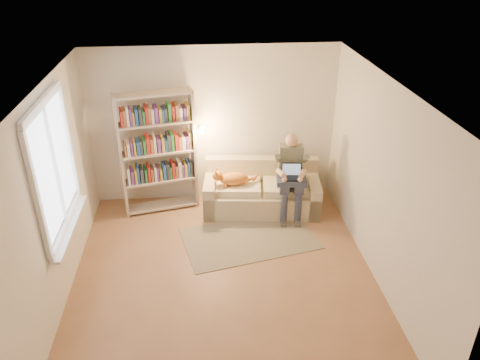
{
  "coord_description": "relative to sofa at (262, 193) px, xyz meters",
  "views": [
    {
      "loc": [
        -0.27,
        -4.92,
        4.08
      ],
      "look_at": [
        0.31,
        1.0,
        0.94
      ],
      "focal_mm": 35.0,
      "sensor_mm": 36.0,
      "label": 1
    }
  ],
  "objects": [
    {
      "name": "laptop",
      "position": [
        0.38,
        -0.31,
        0.48
      ],
      "size": [
        0.33,
        0.28,
        0.27
      ],
      "rotation": [
        0.0,
        0.0,
        -0.11
      ],
      "color": "black",
      "rests_on": "blanket"
    },
    {
      "name": "window",
      "position": [
        -2.68,
        -1.54,
        1.09
      ],
      "size": [
        0.12,
        1.52,
        1.69
      ],
      "color": "white",
      "rests_on": "wall_left"
    },
    {
      "name": "rug",
      "position": [
        -0.3,
        -0.88,
        -0.28
      ],
      "size": [
        2.14,
        1.54,
        0.01
      ],
      "primitive_type": "cube",
      "rotation": [
        0.0,
        0.0,
        0.22
      ],
      "color": "gray",
      "rests_on": "floor"
    },
    {
      "name": "wall_front",
      "position": [
        -0.74,
        -3.99,
        1.01
      ],
      "size": [
        4.0,
        0.02,
        2.6
      ],
      "primitive_type": "cube",
      "color": "silver",
      "rests_on": "floor"
    },
    {
      "name": "sofa",
      "position": [
        0.0,
        0.0,
        0.0
      ],
      "size": [
        1.95,
        1.04,
        0.79
      ],
      "rotation": [
        0.0,
        0.0,
        -0.11
      ],
      "color": "#C0AF88",
      "rests_on": "floor"
    },
    {
      "name": "blanket",
      "position": [
        0.38,
        -0.32,
        0.39
      ],
      "size": [
        0.5,
        0.43,
        0.08
      ],
      "primitive_type": "cube",
      "rotation": [
        0.0,
        0.0,
        -0.11
      ],
      "color": "#283246",
      "rests_on": "person"
    },
    {
      "name": "wall_left",
      "position": [
        -2.74,
        -1.74,
        1.01
      ],
      "size": [
        0.02,
        4.5,
        2.6
      ],
      "primitive_type": "cube",
      "color": "silver",
      "rests_on": "floor"
    },
    {
      "name": "cat",
      "position": [
        -0.47,
        -0.07,
        0.33
      ],
      "size": [
        0.71,
        0.29,
        0.25
      ],
      "rotation": [
        0.0,
        0.0,
        -0.11
      ],
      "color": "orange",
      "rests_on": "sofa"
    },
    {
      "name": "ceiling",
      "position": [
        -0.74,
        -1.74,
        2.31
      ],
      "size": [
        4.0,
        4.5,
        0.02
      ],
      "primitive_type": "cube",
      "color": "white",
      "rests_on": "wall_back"
    },
    {
      "name": "wall_right",
      "position": [
        1.26,
        -1.74,
        1.01
      ],
      "size": [
        0.02,
        4.5,
        2.6
      ],
      "primitive_type": "cube",
      "color": "silver",
      "rests_on": "floor"
    },
    {
      "name": "person",
      "position": [
        0.43,
        -0.2,
        0.47
      ],
      "size": [
        0.43,
        0.63,
        1.35
      ],
      "rotation": [
        0.0,
        0.0,
        -0.11
      ],
      "color": "slate",
      "rests_on": "sofa"
    },
    {
      "name": "floor",
      "position": [
        -0.74,
        -1.74,
        -0.29
      ],
      "size": [
        4.5,
        4.5,
        0.0
      ],
      "primitive_type": "plane",
      "color": "#8E6140",
      "rests_on": "ground"
    },
    {
      "name": "bookshelf",
      "position": [
        -1.64,
        0.16,
        0.82
      ],
      "size": [
        1.37,
        0.55,
        2.01
      ],
      "rotation": [
        0.0,
        0.0,
        0.21
      ],
      "color": "#BDAA8F",
      "rests_on": "floor"
    },
    {
      "name": "wall_back",
      "position": [
        -0.74,
        0.51,
        1.01
      ],
      "size": [
        4.0,
        0.02,
        2.6
      ],
      "primitive_type": "cube",
      "color": "silver",
      "rests_on": "floor"
    }
  ]
}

